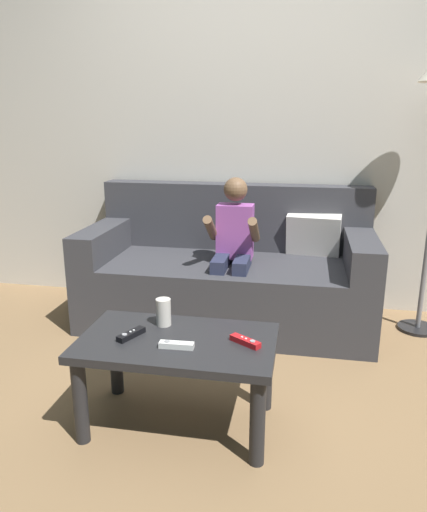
% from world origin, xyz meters
% --- Properties ---
extents(ground_plane, '(8.76, 8.76, 0.00)m').
position_xyz_m(ground_plane, '(0.00, 0.00, 0.00)').
color(ground_plane, olive).
extents(wall_back, '(4.38, 0.05, 2.50)m').
position_xyz_m(wall_back, '(0.00, 1.58, 1.25)').
color(wall_back, beige).
rests_on(wall_back, ground).
extents(couch, '(1.81, 0.80, 0.86)m').
position_xyz_m(couch, '(-0.13, 1.19, 0.30)').
color(couch, '#38383D').
rests_on(couch, ground).
extents(person_seated_on_couch, '(0.31, 0.38, 0.95)m').
position_xyz_m(person_seated_on_couch, '(-0.08, 1.01, 0.55)').
color(person_seated_on_couch, '#282D47').
rests_on(person_seated_on_couch, ground).
extents(coffee_table, '(0.82, 0.48, 0.40)m').
position_xyz_m(coffee_table, '(-0.16, 0.01, 0.33)').
color(coffee_table, '#232326').
rests_on(coffee_table, ground).
extents(game_remote_white_near_edge, '(0.14, 0.04, 0.03)m').
position_xyz_m(game_remote_white_near_edge, '(-0.14, -0.08, 0.42)').
color(game_remote_white_near_edge, white).
rests_on(game_remote_white_near_edge, coffee_table).
extents(game_remote_black_center, '(0.09, 0.14, 0.03)m').
position_xyz_m(game_remote_black_center, '(-0.36, -0.01, 0.42)').
color(game_remote_black_center, black).
rests_on(game_remote_black_center, coffee_table).
extents(game_remote_red_far_corner, '(0.14, 0.11, 0.03)m').
position_xyz_m(game_remote_red_far_corner, '(0.12, 0.01, 0.42)').
color(game_remote_red_far_corner, red).
rests_on(game_remote_red_far_corner, coffee_table).
extents(soda_can, '(0.07, 0.07, 0.12)m').
position_xyz_m(soda_can, '(-0.26, 0.13, 0.47)').
color(soda_can, silver).
rests_on(soda_can, coffee_table).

